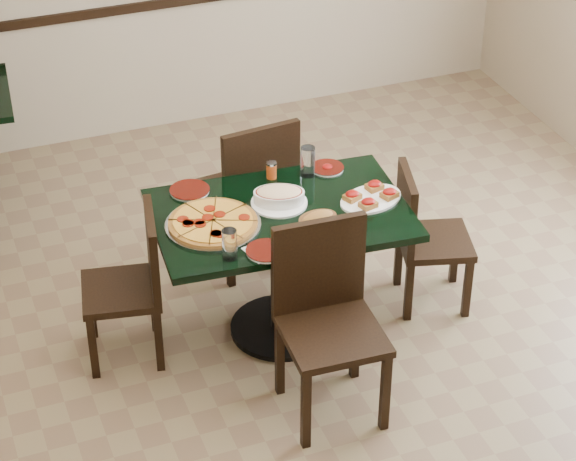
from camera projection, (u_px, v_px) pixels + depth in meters
name	position (u px, v px, depth m)	size (l,w,h in m)	color
floor	(311.00, 362.00, 5.77)	(5.50, 5.50, 0.00)	olive
main_table	(281.00, 242.00, 5.68)	(1.32, 0.90, 0.75)	black
chair_far	(253.00, 187.00, 6.17)	(0.49, 0.49, 0.96)	black
chair_near	(326.00, 309.00, 5.25)	(0.47, 0.47, 0.97)	black
chair_right	(422.00, 233.00, 5.96)	(0.47, 0.47, 0.81)	black
chair_left	(135.00, 279.00, 5.59)	(0.45, 0.45, 0.83)	black
pepperoni_pizza	(213.00, 223.00, 5.46)	(0.47, 0.47, 0.04)	#B1B2B8
lasagna_casserole	(279.00, 196.00, 5.61)	(0.30, 0.28, 0.09)	white
bread_basket	(318.00, 221.00, 5.43)	(0.22, 0.17, 0.09)	brown
bruschetta_platter	(371.00, 196.00, 5.65)	(0.40, 0.33, 0.05)	white
side_plate_near	(266.00, 251.00, 5.28)	(0.20, 0.20, 0.02)	white
side_plate_far_r	(327.00, 168.00, 5.91)	(0.17, 0.17, 0.03)	white
side_plate_far_l	(190.00, 190.00, 5.73)	(0.21, 0.21, 0.02)	white
napkin_setting	(264.00, 251.00, 5.29)	(0.18, 0.18, 0.01)	white
water_glass_a	(308.00, 161.00, 5.82)	(0.08, 0.08, 0.16)	silver
water_glass_b	(230.00, 244.00, 5.20)	(0.07, 0.07, 0.15)	silver
pepper_shaker	(271.00, 170.00, 5.82)	(0.05, 0.05, 0.09)	#CB4815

